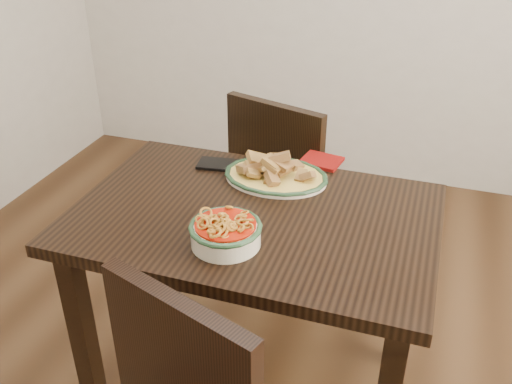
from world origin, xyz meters
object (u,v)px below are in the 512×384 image
(fish_plate, at_px, (276,167))
(smartphone, at_px, (222,165))
(dining_table, at_px, (254,243))
(noodle_bowl, at_px, (226,231))
(chair_far, at_px, (288,185))

(fish_plate, relative_size, smartphone, 2.09)
(fish_plate, bearing_deg, dining_table, -90.52)
(noodle_bowl, relative_size, smartphone, 1.24)
(chair_far, xyz_separation_m, noodle_bowl, (0.05, -0.81, 0.29))
(chair_far, bearing_deg, dining_table, 112.91)
(noodle_bowl, distance_m, smartphone, 0.47)
(fish_plate, xyz_separation_m, noodle_bowl, (-0.02, -0.40, -0.00))
(noodle_bowl, bearing_deg, dining_table, 83.39)
(dining_table, relative_size, fish_plate, 3.19)
(dining_table, relative_size, noodle_bowl, 5.36)
(chair_far, relative_size, fish_plate, 2.62)
(smartphone, bearing_deg, fish_plate, -17.41)
(fish_plate, bearing_deg, noodle_bowl, -93.25)
(dining_table, distance_m, fish_plate, 0.27)
(chair_far, height_order, fish_plate, chair_far)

